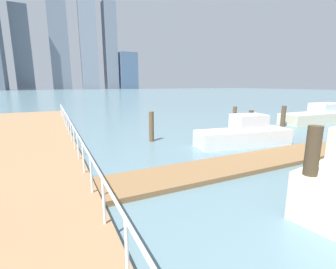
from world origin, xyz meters
TOP-DOWN VIEW (x-y plane):
  - ground_plane at (0.00, 20.00)m, footprint 300.00×300.00m
  - floating_dock at (3.05, 7.58)m, footprint 13.11×2.00m
  - boardwalk_railing at (-3.15, 11.13)m, footprint 0.06×28.98m
  - dock_piling_0 at (1.27, 13.34)m, footprint 0.29×0.29m
  - dock_piling_1 at (12.67, 13.35)m, footprint 0.35×0.35m
  - dock_piling_2 at (7.82, 12.01)m, footprint 0.29×0.29m
  - dock_piling_3 at (7.76, 13.51)m, footprint 0.27×0.27m
  - dock_piling_4 at (1.37, 3.69)m, footprint 0.32×0.32m
  - moored_boat_0 at (5.56, 10.19)m, footprint 5.58×2.38m
  - moored_boat_1 at (17.36, 13.48)m, footprint 7.20×2.34m
  - skyline_tower_2 at (-16.54, 175.68)m, footprint 10.01×8.09m
  - skyline_tower_3 at (4.40, 180.07)m, footprint 11.69×11.80m
  - skyline_tower_4 at (22.75, 179.14)m, footprint 11.83×14.50m
  - skyline_tower_5 at (37.53, 178.47)m, footprint 8.95×8.98m
  - skyline_tower_6 at (49.63, 178.90)m, footprint 12.80×13.16m

SIDE VIEW (x-z plane):
  - ground_plane at x=0.00m, z-range 0.00..0.00m
  - floating_dock at x=3.05m, z-range 0.00..0.18m
  - moored_boat_0 at x=5.56m, z-range -0.25..1.48m
  - moored_boat_1 at x=17.36m, z-range -0.22..1.47m
  - dock_piling_1 at x=12.67m, z-range 0.00..1.68m
  - dock_piling_2 at x=7.82m, z-range 0.00..1.68m
  - dock_piling_0 at x=1.27m, z-range 0.00..1.79m
  - dock_piling_3 at x=7.76m, z-range 0.00..1.81m
  - dock_piling_4 at x=1.37m, z-range 0.00..2.44m
  - boardwalk_railing at x=-3.15m, z-range 0.70..1.78m
  - skyline_tower_6 at x=49.63m, z-range 0.00..26.05m
  - skyline_tower_2 at x=-16.54m, z-range 0.00..49.19m
  - skyline_tower_5 at x=37.53m, z-range 0.00..58.77m
  - skyline_tower_3 at x=4.40m, z-range 0.00..83.27m
  - skyline_tower_4 at x=22.75m, z-range 0.00..88.39m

